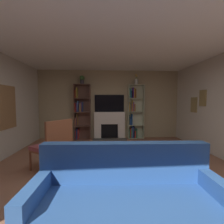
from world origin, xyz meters
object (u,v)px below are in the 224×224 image
(fireplace, at_px, (109,125))
(potted_plant, at_px, (82,79))
(couch, at_px, (127,205))
(coffee_table, at_px, (119,169))
(vase_with_flowers, at_px, (136,81))
(tv, at_px, (109,103))
(armchair, at_px, (54,144))
(bookshelf_left, at_px, (81,112))
(bookshelf_right, at_px, (134,113))

(fireplace, relative_size, potted_plant, 3.91)
(couch, height_order, coffee_table, couch)
(vase_with_flowers, bearing_deg, potted_plant, 179.98)
(tv, xyz_separation_m, armchair, (-1.31, -2.78, -0.83))
(potted_plant, bearing_deg, vase_with_flowers, -0.02)
(tv, distance_m, couch, 4.63)
(couch, height_order, armchair, armchair)
(couch, distance_m, coffee_table, 0.90)
(couch, bearing_deg, coffee_table, 90.09)
(fireplace, xyz_separation_m, armchair, (-1.31, -2.71, 0.01))
(fireplace, bearing_deg, bookshelf_left, -179.12)
(coffee_table, bearing_deg, tv, 90.45)
(tv, distance_m, potted_plant, 1.39)
(bookshelf_left, height_order, armchair, bookshelf_left)
(fireplace, distance_m, tv, 0.84)
(bookshelf_right, bearing_deg, fireplace, -179.64)
(bookshelf_right, distance_m, potted_plant, 2.40)
(fireplace, xyz_separation_m, potted_plant, (-1.04, -0.05, 1.76))
(fireplace, height_order, vase_with_flowers, vase_with_flowers)
(bookshelf_left, xyz_separation_m, potted_plant, (0.07, -0.03, 1.25))
(tv, height_order, potted_plant, potted_plant)
(potted_plant, xyz_separation_m, vase_with_flowers, (2.09, -0.00, -0.05))
(bookshelf_right, bearing_deg, bookshelf_left, -179.36)
(bookshelf_left, relative_size, armchair, 1.97)
(bookshelf_right, height_order, armchair, bookshelf_right)
(fireplace, height_order, potted_plant, potted_plant)
(bookshelf_left, relative_size, vase_with_flowers, 5.22)
(bookshelf_left, xyz_separation_m, bookshelf_right, (2.08, 0.02, -0.04))
(tv, xyz_separation_m, couch, (0.03, -4.51, -1.08))
(potted_plant, height_order, couch, potted_plant)
(bookshelf_left, distance_m, couch, 4.62)
(potted_plant, bearing_deg, armchair, -95.59)
(coffee_table, bearing_deg, armchair, 148.13)
(tv, xyz_separation_m, vase_with_flowers, (1.04, -0.12, 0.86))
(fireplace, xyz_separation_m, couch, (0.03, -4.43, -0.24))
(bookshelf_right, bearing_deg, potted_plant, -178.47)
(bookshelf_left, xyz_separation_m, coffee_table, (1.14, -3.52, -0.73))
(couch, relative_size, armchair, 1.97)
(bookshelf_left, bearing_deg, fireplace, 0.88)
(bookshelf_left, relative_size, couch, 1.00)
(bookshelf_right, bearing_deg, couch, -101.99)
(tv, distance_m, vase_with_flowers, 1.36)
(couch, bearing_deg, bookshelf_right, 78.01)
(couch, bearing_deg, fireplace, 90.38)
(vase_with_flowers, relative_size, coffee_table, 0.56)
(bookshelf_right, relative_size, vase_with_flowers, 5.22)
(couch, bearing_deg, tv, 90.38)
(tv, relative_size, bookshelf_left, 0.55)
(fireplace, distance_m, armchair, 3.01)
(vase_with_flowers, height_order, couch, vase_with_flowers)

